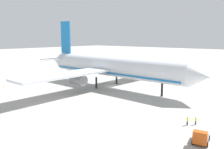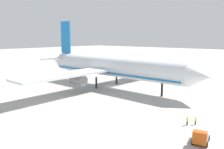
{
  "view_description": "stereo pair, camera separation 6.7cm",
  "coord_description": "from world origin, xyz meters",
  "px_view_note": "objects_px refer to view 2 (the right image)",
  "views": [
    {
      "loc": [
        55.6,
        -64.98,
        18.45
      ],
      "look_at": [
        -3.03,
        3.11,
        4.04
      ],
      "focal_mm": 37.89,
      "sensor_mm": 36.0,
      "label": 1
    },
    {
      "loc": [
        55.65,
        -64.94,
        18.45
      ],
      "look_at": [
        -3.03,
        3.11,
        4.04
      ],
      "focal_mm": 37.89,
      "sensor_mm": 36.0,
      "label": 2
    }
  ],
  "objects_px": {
    "ground_worker_2": "(196,121)",
    "traffic_cone_0": "(4,86)",
    "airliner": "(110,67)",
    "service_truck_3": "(201,135)",
    "baggage_cart_1": "(70,70)",
    "ground_worker_0": "(187,121)",
    "traffic_cone_1": "(133,71)"
  },
  "relations": [
    {
      "from": "airliner",
      "to": "ground_worker_0",
      "type": "xyz_separation_m",
      "value": [
        37.84,
        -18.71,
        -6.63
      ]
    },
    {
      "from": "baggage_cart_1",
      "to": "ground_worker_0",
      "type": "xyz_separation_m",
      "value": [
        79.67,
        -33.47,
        0.07
      ]
    },
    {
      "from": "ground_worker_2",
      "to": "traffic_cone_0",
      "type": "relative_size",
      "value": 3.06
    },
    {
      "from": "airliner",
      "to": "traffic_cone_1",
      "type": "bearing_deg",
      "value": 114.39
    },
    {
      "from": "baggage_cart_1",
      "to": "traffic_cone_1",
      "type": "bearing_deg",
      "value": 43.25
    },
    {
      "from": "traffic_cone_0",
      "to": "traffic_cone_1",
      "type": "distance_m",
      "value": 65.37
    },
    {
      "from": "ground_worker_2",
      "to": "traffic_cone_0",
      "type": "xyz_separation_m",
      "value": [
        -68.83,
        -8.95,
        -0.58
      ]
    },
    {
      "from": "baggage_cart_1",
      "to": "ground_worker_2",
      "type": "bearing_deg",
      "value": -21.6
    },
    {
      "from": "traffic_cone_0",
      "to": "traffic_cone_1",
      "type": "height_order",
      "value": "same"
    },
    {
      "from": "baggage_cart_1",
      "to": "ground_worker_2",
      "type": "relative_size",
      "value": 1.96
    },
    {
      "from": "airliner",
      "to": "traffic_cone_1",
      "type": "xyz_separation_m",
      "value": [
        -17.2,
        37.92,
        -7.24
      ]
    },
    {
      "from": "service_truck_3",
      "to": "ground_worker_0",
      "type": "bearing_deg",
      "value": 129.5
    },
    {
      "from": "airliner",
      "to": "traffic_cone_0",
      "type": "relative_size",
      "value": 130.61
    },
    {
      "from": "traffic_cone_0",
      "to": "ground_worker_0",
      "type": "bearing_deg",
      "value": 6.34
    },
    {
      "from": "ground_worker_0",
      "to": "baggage_cart_1",
      "type": "bearing_deg",
      "value": 157.21
    },
    {
      "from": "ground_worker_0",
      "to": "airliner",
      "type": "bearing_deg",
      "value": 153.69
    },
    {
      "from": "ground_worker_2",
      "to": "traffic_cone_0",
      "type": "height_order",
      "value": "ground_worker_2"
    },
    {
      "from": "ground_worker_0",
      "to": "traffic_cone_1",
      "type": "xyz_separation_m",
      "value": [
        -55.04,
        56.64,
        -0.62
      ]
    },
    {
      "from": "airliner",
      "to": "traffic_cone_0",
      "type": "xyz_separation_m",
      "value": [
        -29.77,
        -26.22,
        -7.24
      ]
    },
    {
      "from": "baggage_cart_1",
      "to": "ground_worker_0",
      "type": "distance_m",
      "value": 86.42
    },
    {
      "from": "ground_worker_0",
      "to": "traffic_cone_1",
      "type": "relative_size",
      "value": 3.19
    },
    {
      "from": "service_truck_3",
      "to": "baggage_cart_1",
      "type": "relative_size",
      "value": 1.55
    },
    {
      "from": "ground_worker_2",
      "to": "ground_worker_0",
      "type": "bearing_deg",
      "value": -130.1
    },
    {
      "from": "baggage_cart_1",
      "to": "ground_worker_2",
      "type": "distance_m",
      "value": 87.0
    },
    {
      "from": "service_truck_3",
      "to": "airliner",
      "type": "bearing_deg",
      "value": 149.81
    },
    {
      "from": "baggage_cart_1",
      "to": "ground_worker_2",
      "type": "height_order",
      "value": "ground_worker_2"
    },
    {
      "from": "service_truck_3",
      "to": "baggage_cart_1",
      "type": "distance_m",
      "value": 93.78
    },
    {
      "from": "airliner",
      "to": "ground_worker_2",
      "type": "relative_size",
      "value": 42.68
    },
    {
      "from": "traffic_cone_1",
      "to": "ground_worker_0",
      "type": "bearing_deg",
      "value": -45.82
    },
    {
      "from": "ground_worker_2",
      "to": "traffic_cone_1",
      "type": "distance_m",
      "value": 78.81
    },
    {
      "from": "airliner",
      "to": "service_truck_3",
      "type": "bearing_deg",
      "value": -30.19
    },
    {
      "from": "airliner",
      "to": "baggage_cart_1",
      "type": "distance_m",
      "value": 44.86
    }
  ]
}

